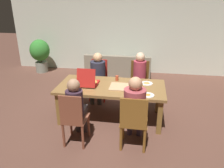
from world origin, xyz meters
name	(u,v)px	position (x,y,z in m)	size (l,w,h in m)	color
ground_plane	(111,118)	(0.00, 0.00, 0.00)	(20.00, 20.00, 0.00)	brown
back_wall	(127,32)	(0.00, 3.20, 1.32)	(7.78, 0.12, 2.63)	beige
dining_table	(111,90)	(0.00, 0.00, 0.65)	(2.13, 1.03, 0.73)	brown
chair_0	(99,77)	(-0.47, 0.96, 0.54)	(0.41, 0.40, 0.97)	#AD231D
person_0	(97,73)	(-0.47, 0.81, 0.70)	(0.35, 0.53, 1.18)	#3D403F
chair_1	(139,80)	(0.52, 0.99, 0.51)	(0.46, 0.41, 0.97)	brown
person_1	(139,75)	(0.52, 0.83, 0.71)	(0.30, 0.53, 1.22)	#39313F
chair_2	(134,122)	(0.52, -0.94, 0.52)	(0.45, 0.39, 0.98)	brown
person_2	(135,106)	(0.52, -0.81, 0.74)	(0.35, 0.55, 1.26)	#413349
chair_3	(74,118)	(-0.47, -0.99, 0.52)	(0.40, 0.44, 0.98)	brown
person_3	(76,105)	(-0.47, -0.83, 0.69)	(0.29, 0.51, 1.18)	#423737
pizza_box_0	(120,87)	(0.19, -0.05, 0.75)	(0.41, 0.41, 0.02)	tan
pizza_box_1	(89,82)	(-0.46, 0.00, 0.79)	(0.37, 0.46, 0.38)	red
plate_0	(148,95)	(0.73, -0.35, 0.74)	(0.24, 0.24, 0.03)	white
plate_1	(147,83)	(0.70, 0.23, 0.74)	(0.25, 0.25, 0.03)	white
drinking_glass_0	(117,78)	(0.07, 0.31, 0.79)	(0.07, 0.07, 0.11)	#B7452A
drinking_glass_1	(78,75)	(-0.80, 0.37, 0.79)	(0.07, 0.07, 0.11)	#BB4827
drinking_glass_2	(141,86)	(0.59, -0.04, 0.79)	(0.08, 0.08, 0.11)	#E1C560
couch	(118,70)	(-0.18, 2.44, 0.28)	(1.95, 0.88, 0.79)	gray
potted_plant	(40,53)	(-2.82, 2.63, 0.66)	(0.64, 0.64, 1.09)	gray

